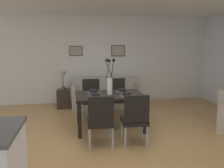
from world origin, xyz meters
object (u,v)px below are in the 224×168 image
Objects in this scene: dining_chair_near_right at (91,96)px; framed_picture_left at (76,51)px; bowl_far_right at (122,90)px; dining_chair_far_left at (135,117)px; dining_chair_far_right at (117,95)px; centerpiece_vase at (110,81)px; bowl_near_left at (96,95)px; dining_table at (110,98)px; side_table at (64,99)px; table_lamp at (63,76)px; sofa at (106,96)px; bowl_far_left at (127,94)px; bowl_near_right at (94,91)px; dining_chair_near_left at (100,119)px; framed_picture_center at (118,51)px.

framed_picture_left is (-0.32, 1.47, 1.06)m from dining_chair_near_right.
dining_chair_near_right is 5.41× the size of bowl_far_right.
dining_chair_far_left is 1.00× the size of dining_chair_far_right.
centerpiece_vase reaches higher than dining_chair_near_right.
dining_chair_far_left is 5.41× the size of bowl_near_left.
side_table is (-1.02, 1.82, -0.39)m from dining_table.
dining_table is 8.24× the size of bowl_far_right.
table_lamp reaches higher than side_table.
framed_picture_left is at bearing 105.20° from dining_table.
dining_chair_near_right is 2.35× the size of framed_picture_left.
dining_chair_far_left is at bearing -63.89° from table_lamp.
sofa is at bearing 1.81° from side_table.
dining_chair_near_right is at bearing 110.05° from centerpiece_vase.
side_table is at bearing 109.10° from bowl_near_left.
sofa is 1.61m from framed_picture_left.
bowl_far_left reaches higher than dining_table.
side_table is at bearing 126.50° from dining_chair_near_right.
dining_chair_near_right is 1.29m from bowl_far_left.
bowl_near_right is at bearing 145.96° from dining_table.
bowl_near_left is at bearing -145.87° from centerpiece_vase.
dining_chair_near_left is at bearing -74.97° from side_table.
dining_chair_far_left is 0.95m from bowl_near_left.
bowl_far_right is 0.09× the size of sofa.
bowl_near_right is at bearing -133.55° from dining_chair_far_right.
table_lamp is (-1.35, 0.94, 0.38)m from dining_chair_far_right.
dining_chair_near_left is 1.77× the size of side_table.
dining_chair_far_left reaches higher than side_table.
bowl_near_left is 1.00× the size of bowl_far_left.
dining_chair_far_left reaches higher than sofa.
bowl_near_left is at bearing 132.82° from dining_chair_far_left.
bowl_near_left is 0.33× the size of table_lamp.
centerpiece_vase is 2.01m from sofa.
bowl_far_left is at bearing -97.18° from framed_picture_center.
dining_chair_far_left reaches higher than bowl_near_right.
table_lamp is (-1.33, 2.71, 0.38)m from dining_chair_far_left.
bowl_near_left is 0.63m from bowl_far_left.
dining_table is at bearing -34.04° from bowl_near_right.
table_lamp is (-0.71, 1.61, 0.11)m from bowl_near_right.
dining_chair_far_right reaches higher than bowl_near_right.
bowl_near_left is 2.84m from framed_picture_center.
bowl_near_right reaches higher than sofa.
dining_chair_far_left is 3.41m from framed_picture_center.
framed_picture_center reaches higher than dining_chair_near_right.
framed_picture_center reaches higher than centerpiece_vase.
bowl_far_right is at bearing 60.25° from dining_chair_near_left.
dining_chair_near_left is (-0.30, -0.86, -0.14)m from dining_table.
centerpiece_vase is (-0.31, 0.89, 0.51)m from dining_chair_far_left.
dining_chair_far_right is at bearing 70.29° from dining_chair_near_left.
bowl_near_right is at bearing -114.07° from framed_picture_center.
framed_picture_left reaches higher than dining_table.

